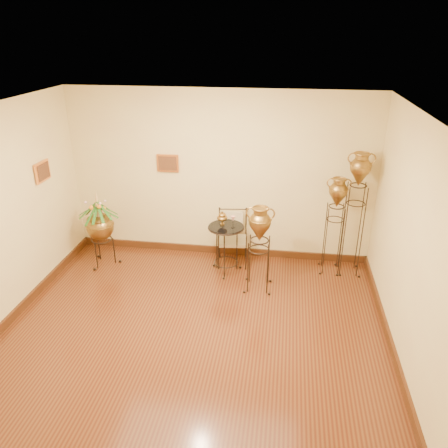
# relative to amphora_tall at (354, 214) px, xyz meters

# --- Properties ---
(ground) EXTENTS (5.00, 5.00, 0.00)m
(ground) POSITION_rel_amphora_tall_xyz_m (-2.15, -2.15, -1.02)
(ground) COLOR #582F14
(ground) RESTS_ON ground
(room_shell) EXTENTS (5.02, 5.02, 2.81)m
(room_shell) POSITION_rel_amphora_tall_xyz_m (-2.15, -2.14, 0.71)
(room_shell) COLOR beige
(room_shell) RESTS_ON ground
(amphora_tall) EXTENTS (0.51, 0.51, 2.00)m
(amphora_tall) POSITION_rel_amphora_tall_xyz_m (0.00, 0.00, 0.00)
(amphora_tall) COLOR black
(amphora_tall) RESTS_ON ground
(amphora_mid) EXTENTS (0.42, 0.42, 1.60)m
(amphora_mid) POSITION_rel_amphora_tall_xyz_m (-0.28, 0.00, -0.21)
(amphora_mid) COLOR black
(amphora_mid) RESTS_ON ground
(amphora_short) EXTENTS (0.51, 0.51, 1.34)m
(amphora_short) POSITION_rel_amphora_tall_xyz_m (-1.40, -0.69, -0.35)
(amphora_short) COLOR black
(amphora_short) RESTS_ON ground
(planter_urn) EXTENTS (0.79, 0.79, 1.30)m
(planter_urn) POSITION_rel_amphora_tall_xyz_m (-4.01, -0.32, -0.29)
(planter_urn) COLOR black
(planter_urn) RESTS_ON ground
(armchair) EXTENTS (0.56, 0.53, 0.91)m
(armchair) POSITION_rel_amphora_tall_xyz_m (-1.88, 0.00, -0.56)
(armchair) COLOR black
(armchair) RESTS_ON ground
(side_table) EXTENTS (0.70, 0.70, 1.02)m
(side_table) POSITION_rel_amphora_tall_xyz_m (-1.95, -0.28, -0.60)
(side_table) COLOR black
(side_table) RESTS_ON ground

